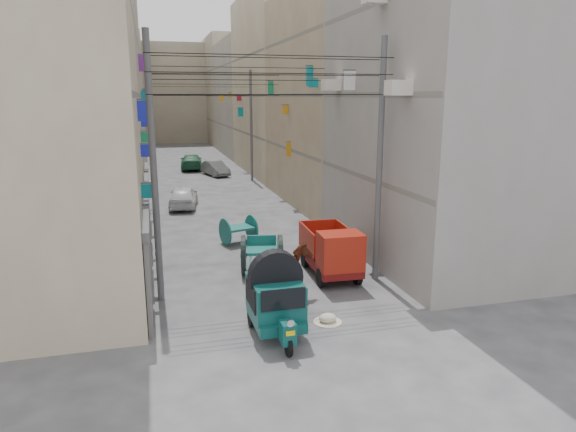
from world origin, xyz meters
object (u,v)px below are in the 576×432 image
object	(u,v)px
mini_truck	(333,254)
second_cart	(238,229)
distant_car_grey	(215,168)
horse	(300,278)
tonga_cart	(262,254)
distant_car_white	(183,197)
feed_sack	(328,318)
distant_car_green	(191,162)
auto_rickshaw	(276,297)

from	to	relation	value
mini_truck	second_cart	size ratio (longest dim) A/B	2.07
distant_car_grey	horse	bearing A→B (deg)	-107.17
tonga_cart	horse	world-z (taller)	horse
horse	mini_truck	bearing A→B (deg)	-119.37
second_cart	tonga_cart	bearing A→B (deg)	-104.43
distant_car_grey	distant_car_white	bearing A→B (deg)	-121.11
horse	distant_car_white	xyz separation A→B (m)	(-2.41, 15.17, -0.24)
tonga_cart	feed_sack	xyz separation A→B (m)	(0.91, -4.41, -0.61)
tonga_cart	horse	xyz separation A→B (m)	(0.49, -3.07, 0.13)
mini_truck	distant_car_white	world-z (taller)	mini_truck
horse	distant_car_green	xyz separation A→B (m)	(-0.70, 30.84, -0.22)
second_cart	distant_car_grey	world-z (taller)	second_cart
distant_car_green	second_cart	bearing A→B (deg)	94.15
feed_sack	distant_car_white	world-z (taller)	distant_car_white
feed_sack	distant_car_white	bearing A→B (deg)	99.76
auto_rickshaw	distant_car_white	size ratio (longest dim) A/B	0.68
distant_car_white	distant_car_green	size ratio (longest dim) A/B	0.82
tonga_cart	distant_car_grey	bearing A→B (deg)	97.97
mini_truck	horse	xyz separation A→B (m)	(-1.77, -1.94, -0.01)
mini_truck	second_cart	bearing A→B (deg)	117.27
horse	distant_car_green	distance (m)	30.85
horse	distant_car_green	world-z (taller)	horse
auto_rickshaw	tonga_cart	distance (m)	4.76
second_cart	horse	xyz separation A→B (m)	(0.64, -7.13, 0.24)
auto_rickshaw	horse	bearing A→B (deg)	54.93
horse	distant_car_green	bearing A→B (deg)	-75.71
tonga_cart	feed_sack	world-z (taller)	tonga_cart
second_cart	distant_car_grey	distance (m)	19.65
horse	distant_car_white	world-z (taller)	horse
feed_sack	horse	world-z (taller)	horse
feed_sack	distant_car_grey	world-z (taller)	distant_car_grey
feed_sack	distant_car_green	size ratio (longest dim) A/B	0.11
second_cart	feed_sack	xyz separation A→B (m)	(1.06, -8.47, -0.50)
mini_truck	second_cart	xyz separation A→B (m)	(-2.41, 5.19, -0.25)
tonga_cart	auto_rickshaw	bearing A→B (deg)	-86.67
tonga_cart	second_cart	size ratio (longest dim) A/B	2.05
mini_truck	distant_car_grey	distance (m)	24.80
auto_rickshaw	distant_car_white	bearing A→B (deg)	94.10
horse	tonga_cart	bearing A→B (deg)	-68.05
horse	second_cart	bearing A→B (deg)	-71.92
auto_rickshaw	distant_car_green	distance (m)	32.47
second_cart	distant_car_white	bearing A→B (deg)	85.91
feed_sack	distant_car_white	distance (m)	16.76
auto_rickshaw	second_cart	distance (m)	8.78
mini_truck	horse	bearing A→B (deg)	-129.96
auto_rickshaw	feed_sack	distance (m)	1.83
second_cart	feed_sack	distance (m)	8.55
auto_rickshaw	distant_car_white	xyz separation A→B (m)	(-1.28, 16.80, -0.41)
mini_truck	feed_sack	bearing A→B (deg)	-109.90
tonga_cart	distant_car_green	distance (m)	27.77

